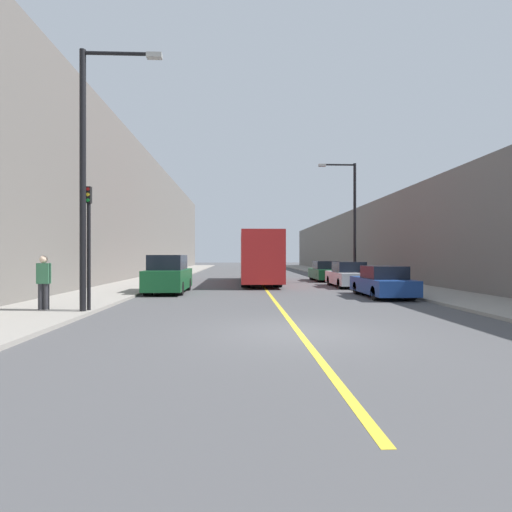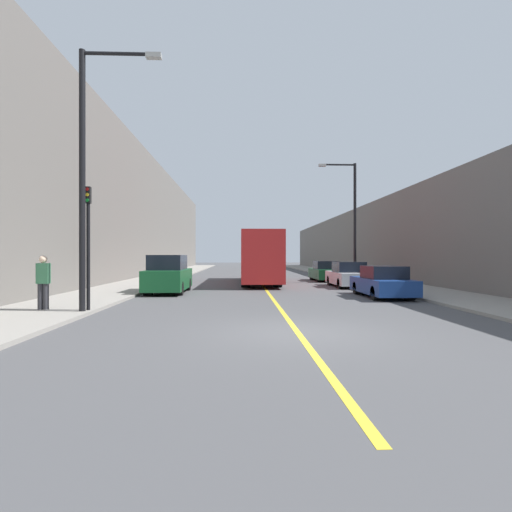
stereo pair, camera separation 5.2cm
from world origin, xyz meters
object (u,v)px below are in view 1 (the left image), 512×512
at_px(bus, 259,257).
at_px(car_right_far, 325,272).
at_px(car_right_near, 383,283).
at_px(street_lamp_right, 352,215).
at_px(parked_suv_left, 168,275).
at_px(traffic_light, 89,243).
at_px(car_right_mid, 348,276).
at_px(street_lamp_left, 89,164).
at_px(pedestrian, 44,282).

distance_m(bus, car_right_far, 5.76).
bearing_deg(car_right_far, car_right_near, -89.45).
bearing_deg(street_lamp_right, parked_suv_left, -149.02).
bearing_deg(parked_suv_left, bus, 54.80).
xyz_separation_m(parked_suv_left, traffic_light, (-1.33, -7.26, 1.44)).
bearing_deg(car_right_near, car_right_mid, 89.90).
relative_size(street_lamp_left, traffic_light, 2.08).
height_order(bus, pedestrian, bus).
bearing_deg(pedestrian, street_lamp_left, -13.82).
xyz_separation_m(car_right_near, traffic_light, (-11.59, -4.76, 1.69)).
relative_size(parked_suv_left, pedestrian, 2.52).
relative_size(parked_suv_left, car_right_near, 1.04).
distance_m(parked_suv_left, car_right_far, 13.80).
bearing_deg(car_right_near, bus, 118.93).
distance_m(traffic_light, pedestrian, 2.02).
distance_m(car_right_near, street_lamp_left, 13.22).
relative_size(street_lamp_left, pedestrian, 4.71).
height_order(car_right_far, traffic_light, traffic_light).
bearing_deg(car_right_near, pedestrian, -160.68).
bearing_deg(car_right_far, street_lamp_left, -124.00).
height_order(bus, car_right_far, bus).
relative_size(car_right_far, traffic_light, 1.08).
bearing_deg(parked_suv_left, car_right_mid, 18.58).
distance_m(car_right_mid, car_right_far, 5.90).
height_order(car_right_near, street_lamp_right, street_lamp_right).
distance_m(street_lamp_right, traffic_light, 19.24).
height_order(car_right_far, pedestrian, pedestrian).
bearing_deg(street_lamp_right, bus, 178.51).
bearing_deg(car_right_mid, car_right_near, -90.10).
bearing_deg(parked_suv_left, street_lamp_right, 30.98).
distance_m(car_right_mid, pedestrian, 16.85).
distance_m(bus, car_right_mid, 6.50).
distance_m(street_lamp_right, pedestrian, 20.38).
relative_size(bus, street_lamp_right, 1.40).
xyz_separation_m(car_right_mid, street_lamp_right, (1.21, 3.44, 4.09)).
bearing_deg(car_right_near, parked_suv_left, 166.36).
height_order(bus, car_right_mid, bus).
distance_m(parked_suv_left, street_lamp_left, 8.59).
bearing_deg(car_right_near, street_lamp_left, -156.43).
relative_size(car_right_mid, pedestrian, 2.41).
relative_size(traffic_light, pedestrian, 2.26).
distance_m(street_lamp_left, street_lamp_right, 19.19).
bearing_deg(parked_suv_left, car_right_far, 42.66).
bearing_deg(street_lamp_left, car_right_mid, 43.63).
relative_size(car_right_mid, traffic_light, 1.06).
relative_size(bus, traffic_light, 2.83).
distance_m(parked_suv_left, car_right_mid, 10.84).
xyz_separation_m(car_right_near, pedestrian, (-13.13, -4.60, 0.39)).
xyz_separation_m(parked_suv_left, street_lamp_left, (-1.22, -7.50, 4.01)).
distance_m(car_right_far, street_lamp_left, 20.75).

